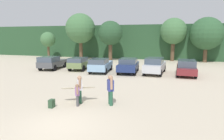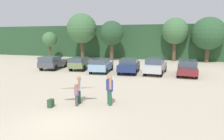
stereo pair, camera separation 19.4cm
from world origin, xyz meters
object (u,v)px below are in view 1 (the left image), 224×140
at_px(parked_car_dark_gray, 52,62).
at_px(backpack_dropped, 52,104).
at_px(parked_car_navy, 128,65).
at_px(person_companion, 111,88).
at_px(parked_car_olive_green, 80,63).
at_px(parked_car_silver, 155,65).
at_px(person_child, 77,94).
at_px(surfboard_cream, 78,88).
at_px(parked_car_maroon, 186,67).
at_px(parked_car_sky_blue, 100,65).
at_px(person_adult, 80,88).

height_order(parked_car_dark_gray, backpack_dropped, parked_car_dark_gray).
xyz_separation_m(parked_car_navy, person_companion, (1.32, -10.47, 0.14)).
bearing_deg(parked_car_olive_green, person_companion, -151.28).
bearing_deg(parked_car_navy, person_companion, -177.67).
height_order(parked_car_navy, parked_car_silver, parked_car_silver).
distance_m(parked_car_dark_gray, person_child, 13.88).
relative_size(surfboard_cream, backpack_dropped, 4.59).
xyz_separation_m(parked_car_maroon, person_companion, (-4.47, -10.70, 0.16)).
xyz_separation_m(person_child, person_companion, (1.71, 0.69, 0.26)).
distance_m(parked_car_sky_blue, surfboard_cream, 10.17).
height_order(parked_car_silver, backpack_dropped, parked_car_silver).
distance_m(parked_car_navy, parked_car_silver, 2.73).
relative_size(parked_car_dark_gray, parked_car_navy, 0.97).
bearing_deg(parked_car_sky_blue, person_adult, -172.53).
xyz_separation_m(parked_car_olive_green, surfboard_cream, (5.14, -10.90, 0.05)).
bearing_deg(backpack_dropped, parked_car_sky_blue, 96.72).
bearing_deg(parked_car_navy, parked_car_maroon, -92.49).
height_order(person_companion, backpack_dropped, person_companion).
relative_size(parked_car_sky_blue, parked_car_navy, 0.97).
height_order(person_companion, surfboard_cream, person_companion).
relative_size(parked_car_maroon, person_companion, 2.56).
height_order(parked_car_navy, surfboard_cream, parked_car_navy).
bearing_deg(person_child, parked_car_navy, -122.31).
bearing_deg(parked_car_maroon, parked_car_navy, 92.88).
bearing_deg(parked_car_sky_blue, parked_car_dark_gray, 81.17).
height_order(parked_car_olive_green, parked_car_maroon, parked_car_maroon).
height_order(parked_car_sky_blue, parked_car_silver, parked_car_silver).
xyz_separation_m(parked_car_olive_green, backpack_dropped, (4.19, -12.22, -0.57)).
bearing_deg(parked_car_sky_blue, person_child, -172.66).
bearing_deg(backpack_dropped, surfboard_cream, 54.28).
distance_m(person_child, surfboard_cream, 0.69).
relative_size(parked_car_sky_blue, parked_car_maroon, 0.98).
height_order(parked_car_dark_gray, parked_car_silver, parked_car_silver).
bearing_deg(parked_car_dark_gray, person_child, -146.74).
bearing_deg(backpack_dropped, parked_car_olive_green, 108.93).
relative_size(person_child, surfboard_cream, 0.60).
distance_m(person_adult, person_companion, 1.82).
bearing_deg(parked_car_sky_blue, parked_car_navy, -84.18).
distance_m(parked_car_sky_blue, person_child, 10.84).
relative_size(parked_car_navy, person_adult, 2.75).
bearing_deg(parked_car_dark_gray, parked_car_silver, -92.64).
height_order(parked_car_silver, parked_car_maroon, parked_car_silver).
distance_m(parked_car_maroon, person_adult, 12.55).
bearing_deg(surfboard_cream, person_child, 85.43).
relative_size(parked_car_olive_green, person_companion, 2.49).
bearing_deg(parked_car_sky_blue, parked_car_maroon, -90.51).
bearing_deg(backpack_dropped, parked_car_silver, 70.39).
distance_m(parked_car_olive_green, surfboard_cream, 12.05).
relative_size(parked_car_navy, parked_car_maroon, 1.01).
distance_m(parked_car_sky_blue, person_companion, 10.72).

